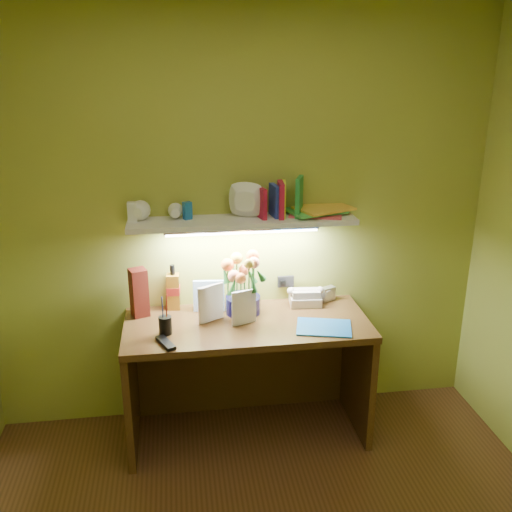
{
  "coord_description": "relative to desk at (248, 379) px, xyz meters",
  "views": [
    {
      "loc": [
        -0.38,
        -1.74,
        2.18
      ],
      "look_at": [
        0.07,
        1.35,
        1.1
      ],
      "focal_mm": 40.0,
      "sensor_mm": 36.0,
      "label": 1
    }
  ],
  "objects": [
    {
      "name": "whisky_bottle",
      "position": [
        -0.41,
        0.25,
        0.51
      ],
      "size": [
        0.08,
        0.08,
        0.28
      ],
      "primitive_type": null,
      "rotation": [
        0.0,
        0.0,
        -0.07
      ],
      "color": "#A16B18",
      "rests_on": "desk"
    },
    {
      "name": "telephone",
      "position": [
        0.39,
        0.2,
        0.43
      ],
      "size": [
        0.2,
        0.16,
        0.11
      ],
      "primitive_type": null,
      "rotation": [
        0.0,
        0.0,
        -0.09
      ],
      "color": "silver",
      "rests_on": "desk"
    },
    {
      "name": "whisky_box",
      "position": [
        -0.61,
        0.18,
        0.52
      ],
      "size": [
        0.12,
        0.12,
        0.29
      ],
      "primitive_type": "cube",
      "rotation": [
        0.0,
        0.0,
        0.35
      ],
      "color": "#601B12",
      "rests_on": "desk"
    },
    {
      "name": "flower_bouquet",
      "position": [
        -0.01,
        0.13,
        0.56
      ],
      "size": [
        0.27,
        0.27,
        0.36
      ],
      "primitive_type": null,
      "rotation": [
        0.0,
        0.0,
        0.19
      ],
      "color": "#100D38",
      "rests_on": "desk"
    },
    {
      "name": "desk",
      "position": [
        0.0,
        0.0,
        0.0
      ],
      "size": [
        1.4,
        0.6,
        0.75
      ],
      "primitive_type": "cube",
      "color": "#3E2310",
      "rests_on": "ground"
    },
    {
      "name": "desk_book_b",
      "position": [
        -0.09,
        -0.05,
        0.48
      ],
      "size": [
        0.15,
        0.06,
        0.21
      ],
      "primitive_type": "imported",
      "rotation": [
        0.0,
        0.0,
        0.32
      ],
      "color": "white",
      "rests_on": "desk"
    },
    {
      "name": "desk_clock",
      "position": [
        0.54,
        0.23,
        0.42
      ],
      "size": [
        0.1,
        0.08,
        0.09
      ],
      "primitive_type": "cube",
      "rotation": [
        0.0,
        0.0,
        0.41
      ],
      "color": "silver",
      "rests_on": "desk"
    },
    {
      "name": "wall_shelf",
      "position": [
        0.05,
        0.18,
        0.96
      ],
      "size": [
        1.32,
        0.34,
        0.26
      ],
      "color": "white",
      "rests_on": "ground"
    },
    {
      "name": "desk_book_a",
      "position": [
        -0.28,
        0.0,
        0.49
      ],
      "size": [
        0.16,
        0.09,
        0.22
      ],
      "primitive_type": "imported",
      "rotation": [
        0.0,
        0.0,
        0.46
      ],
      "color": "silver",
      "rests_on": "desk"
    },
    {
      "name": "art_card",
      "position": [
        -0.2,
        0.2,
        0.47
      ],
      "size": [
        0.19,
        0.05,
        0.18
      ],
      "primitive_type": null,
      "rotation": [
        0.0,
        0.0,
        -0.1
      ],
      "color": "white",
      "rests_on": "desk"
    },
    {
      "name": "tv_remote",
      "position": [
        -0.46,
        -0.21,
        0.38
      ],
      "size": [
        0.11,
        0.17,
        0.02
      ],
      "primitive_type": "cube",
      "rotation": [
        0.0,
        0.0,
        0.42
      ],
      "color": "black",
      "rests_on": "desk"
    },
    {
      "name": "blue_folder",
      "position": [
        0.42,
        -0.14,
        0.38
      ],
      "size": [
        0.35,
        0.29,
        0.01
      ],
      "primitive_type": "cube",
      "rotation": [
        0.0,
        0.0,
        -0.26
      ],
      "color": "#1960AE",
      "rests_on": "desk"
    },
    {
      "name": "pen_cup",
      "position": [
        -0.46,
        -0.08,
        0.46
      ],
      "size": [
        0.09,
        0.09,
        0.17
      ],
      "primitive_type": "cylinder",
      "rotation": [
        0.0,
        0.0,
        -0.28
      ],
      "color": "black",
      "rests_on": "desk"
    }
  ]
}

